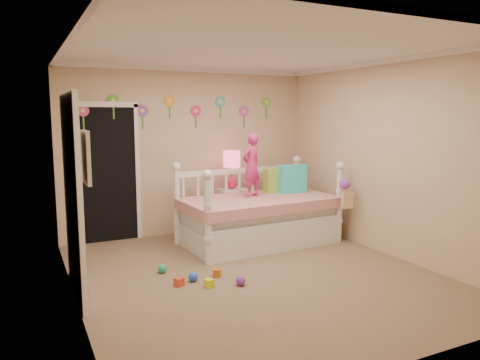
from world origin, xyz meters
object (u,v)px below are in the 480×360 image
daybed (259,202)px  nightstand (232,211)px  child (252,165)px  table_lamp (232,164)px

daybed → nightstand: size_ratio=3.16×
child → nightstand: (-0.04, 0.61, -0.79)m
child → nightstand: 1.00m
child → table_lamp: bearing=-110.7°
daybed → nightstand: 0.77m
daybed → child: (-0.06, 0.11, 0.54)m
child → nightstand: size_ratio=1.30×
daybed → nightstand: bearing=94.8°
daybed → table_lamp: 0.88m
nightstand → table_lamp: (0.00, 0.00, 0.76)m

